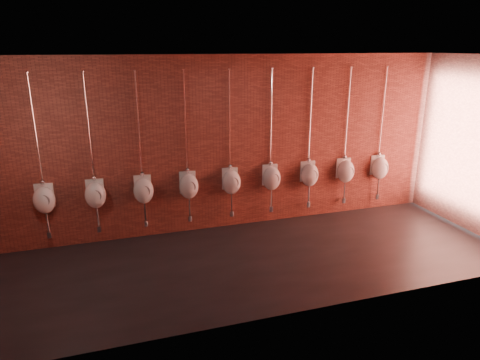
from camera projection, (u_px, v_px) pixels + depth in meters
The scene contains 11 objects.
ground at pixel (255, 260), 6.95m from camera, with size 8.50×8.50×0.00m, color black.
room_shell at pixel (257, 139), 6.34m from camera, with size 8.54×3.04×3.22m.
urinal_0 at pixel (44, 199), 7.01m from camera, with size 0.38×0.34×2.71m.
urinal_1 at pixel (95, 194), 7.24m from camera, with size 0.38×0.34×2.71m.
urinal_2 at pixel (143, 190), 7.47m from camera, with size 0.38×0.34×2.71m.
urinal_3 at pixel (189, 185), 7.69m from camera, with size 0.38×0.34×2.71m.
urinal_4 at pixel (231, 181), 7.92m from camera, with size 0.38×0.34×2.71m.
urinal_5 at pixel (272, 178), 8.15m from camera, with size 0.38×0.34×2.71m.
urinal_6 at pixel (310, 174), 8.38m from camera, with size 0.38×0.34×2.71m.
urinal_7 at pixel (346, 171), 8.61m from camera, with size 0.38×0.34×2.71m.
urinal_8 at pixel (380, 167), 8.84m from camera, with size 0.38×0.34×2.71m.
Camera 1 is at (-2.10, -5.88, 3.33)m, focal length 32.00 mm.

